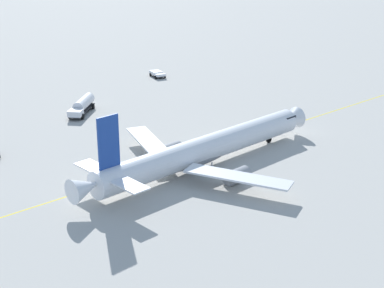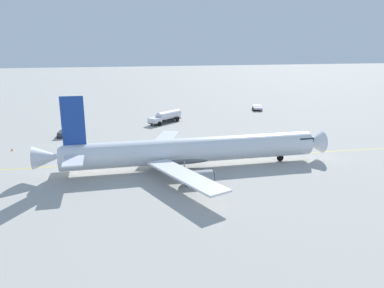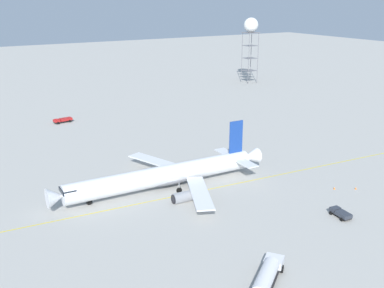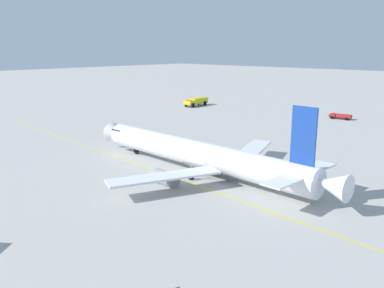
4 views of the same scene
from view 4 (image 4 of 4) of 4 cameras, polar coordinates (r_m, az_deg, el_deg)
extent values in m
plane|color=#ADAAA3|center=(58.57, 0.58, -4.65)|extent=(600.00, 600.00, 0.00)
cylinder|color=white|center=(59.94, 0.75, -1.39)|extent=(4.92, 39.35, 3.86)
cone|color=white|center=(75.50, -10.70, 1.51)|extent=(3.74, 3.10, 3.66)
cone|color=white|center=(48.30, 19.19, -5.52)|extent=(3.38, 4.09, 3.28)
cube|color=black|center=(73.56, -9.75, 1.92)|extent=(3.34, 2.49, 0.70)
ellipsoid|color=slate|center=(58.93, 2.13, -2.73)|extent=(3.85, 14.22, 2.12)
cube|color=#193D93|center=(48.64, 15.58, 1.11)|extent=(0.33, 3.21, 6.94)
cube|color=white|center=(46.75, 12.98, -5.11)|extent=(5.93, 2.76, 0.20)
cube|color=white|center=(52.94, 17.24, -3.18)|extent=(5.93, 2.76, 0.20)
cube|color=white|center=(51.79, -3.96, -4.63)|extent=(14.90, 8.75, 0.28)
cube|color=white|center=(65.11, 8.45, -0.94)|extent=(15.03, 8.06, 0.28)
cylinder|color=gray|center=(55.24, -3.81, -4.85)|extent=(2.17, 3.97, 2.07)
cylinder|color=black|center=(56.69, -5.16, -4.39)|extent=(1.76, 0.20, 1.76)
cylinder|color=gray|center=(65.11, 5.60, -2.02)|extent=(2.17, 3.97, 2.07)
cylinder|color=black|center=(66.34, 4.26, -1.70)|extent=(1.76, 0.20, 1.76)
cylinder|color=#9EA0A5|center=(71.15, -7.93, -0.35)|extent=(0.20, 0.20, 1.62)
cylinder|color=black|center=(71.34, -7.91, -0.98)|extent=(0.33, 1.11, 1.10)
cylinder|color=#9EA0A5|center=(56.75, -0.16, -3.81)|extent=(0.20, 0.20, 1.62)
cylinder|color=black|center=(57.00, -0.16, -4.59)|extent=(0.33, 1.11, 1.10)
cylinder|color=#9EA0A5|center=(61.45, 4.23, -2.48)|extent=(0.20, 0.20, 1.62)
cylinder|color=black|center=(61.68, 4.21, -3.21)|extent=(0.33, 1.11, 1.10)
cube|color=#232326|center=(112.34, 20.34, 3.58)|extent=(2.35, 5.65, 0.20)
cube|color=red|center=(112.79, 19.42, 3.91)|extent=(2.15, 1.88, 0.65)
cube|color=black|center=(112.98, 19.07, 4.01)|extent=(1.64, 0.29, 0.36)
cube|color=red|center=(112.04, 20.81, 3.75)|extent=(2.41, 3.86, 0.70)
cube|color=red|center=(112.73, 19.43, 4.13)|extent=(1.44, 0.77, 0.16)
cylinder|color=black|center=(111.95, 19.25, 3.59)|extent=(0.37, 0.79, 0.76)
cylinder|color=black|center=(113.81, 19.54, 3.72)|extent=(0.37, 0.79, 0.76)
cylinder|color=black|center=(110.98, 21.06, 3.36)|extent=(0.37, 0.79, 0.76)
cylinder|color=black|center=(112.85, 21.32, 3.49)|extent=(0.37, 0.79, 0.76)
cube|color=#232326|center=(129.34, 0.57, 5.78)|extent=(9.61, 3.12, 0.20)
cube|color=yellow|center=(126.50, -0.41, 5.93)|extent=(2.63, 2.90, 1.20)
cube|color=black|center=(125.62, -0.72, 5.95)|extent=(0.28, 2.27, 0.67)
cube|color=yellow|center=(130.25, 0.92, 6.23)|extent=(7.06, 3.29, 1.60)
cube|color=red|center=(126.41, -0.41, 6.24)|extent=(0.76, 1.94, 0.16)
cylinder|color=black|center=(125.95, 0.14, 5.53)|extent=(1.42, 0.40, 1.40)
cylinder|color=black|center=(127.61, -0.82, 5.63)|extent=(1.42, 0.40, 1.40)
cylinder|color=black|center=(130.95, 1.85, 5.83)|extent=(1.42, 0.40, 1.40)
cylinder|color=black|center=(132.55, 0.91, 5.93)|extent=(1.42, 0.40, 1.40)
cube|color=yellow|center=(56.91, -1.35, -5.20)|extent=(9.18, 128.92, 0.01)
camera|label=1|loc=(101.55, 56.79, 16.34)|focal=54.41mm
camera|label=2|loc=(98.89, 29.10, 11.94)|focal=34.37mm
camera|label=3|loc=(84.37, -72.80, 16.90)|focal=42.40mm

